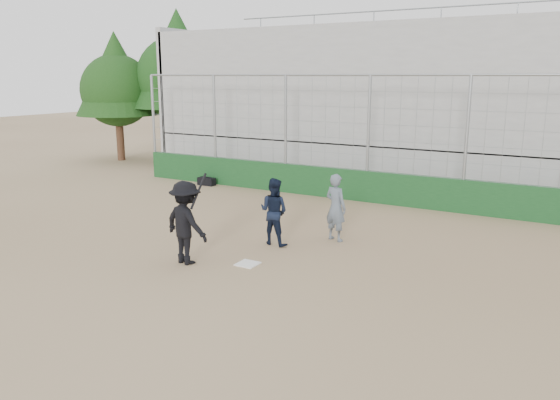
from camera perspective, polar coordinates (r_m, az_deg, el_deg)
The scene contains 10 objects.
ground at distance 11.87m, azimuth -3.39°, elevation -6.73°, with size 90.00×90.00×0.00m, color brown.
home_plate at distance 11.87m, azimuth -3.39°, elevation -6.67°, with size 0.44×0.44×0.02m, color white.
backstop at distance 17.72m, azimuth 9.08°, elevation 2.89°, with size 18.10×0.25×4.04m.
bleachers at distance 22.18m, azimuth 13.92°, elevation 9.77°, with size 20.25×6.70×6.98m.
tree_left at distance 26.62m, azimuth -10.58°, elevation 13.53°, with size 4.48×4.48×7.00m.
tree_right at distance 27.23m, azimuth -16.72°, elevation 11.87°, with size 3.84×3.84×6.00m.
batter_at_plate at distance 11.85m, azimuth -9.80°, elevation -2.34°, with size 1.27×0.88×1.95m.
catcher_crouched at distance 13.06m, azimuth -0.65°, elevation -2.35°, with size 0.86×0.71×1.11m.
umpire at distance 13.41m, azimuth 5.83°, elevation -1.12°, with size 0.61×0.40×1.50m, color slate.
equipment_bag at distance 20.45m, azimuth -7.69°, elevation 1.94°, with size 0.68×0.29×0.33m.
Camera 1 is at (6.17, -9.33, 3.97)m, focal length 35.00 mm.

